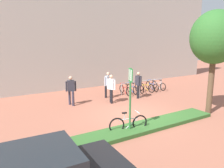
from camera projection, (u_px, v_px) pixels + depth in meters
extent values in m
plane|color=#9E5B47|center=(135.00, 115.00, 10.99)|extent=(60.00, 60.00, 0.00)
cube|color=#B2ADA3|center=(75.00, 23.00, 16.51)|extent=(28.00, 1.20, 10.00)
cube|color=#336028|center=(149.00, 126.00, 9.36)|extent=(7.00, 1.10, 0.16)
cylinder|color=brown|center=(211.00, 86.00, 10.94)|extent=(0.28, 0.28, 2.91)
ellipsoid|color=#2D6628|center=(215.00, 37.00, 10.47)|extent=(2.37, 2.37, 2.60)
cylinder|color=#2D7238|center=(130.00, 101.00, 8.59)|extent=(0.08, 0.08, 2.66)
cube|color=#198C33|center=(131.00, 75.00, 8.39)|extent=(0.12, 0.36, 0.52)
cube|color=white|center=(131.00, 75.00, 8.39)|extent=(0.11, 0.30, 0.44)
torus|color=black|center=(117.00, 125.00, 8.72)|extent=(0.66, 0.20, 0.66)
torus|color=black|center=(140.00, 123.00, 9.03)|extent=(0.66, 0.20, 0.66)
cylinder|color=silver|center=(129.00, 119.00, 8.83)|extent=(0.82, 0.22, 0.04)
cylinder|color=silver|center=(131.00, 124.00, 8.91)|extent=(0.60, 0.17, 0.44)
cylinder|color=silver|center=(124.00, 117.00, 8.75)|extent=(0.04, 0.04, 0.28)
cube|color=black|center=(124.00, 113.00, 8.72)|extent=(0.21, 0.12, 0.05)
cylinder|color=silver|center=(137.00, 112.00, 8.90)|extent=(0.13, 0.42, 0.04)
cylinder|color=#99999E|center=(121.00, 89.00, 14.87)|extent=(0.06, 0.06, 0.80)
cylinder|color=#99999E|center=(161.00, 84.00, 16.73)|extent=(0.06, 0.06, 0.80)
cylinder|color=#99999E|center=(143.00, 81.00, 15.72)|extent=(3.70, 0.08, 0.06)
torus|color=black|center=(128.00, 92.00, 14.65)|extent=(0.10, 0.61, 0.61)
torus|color=black|center=(122.00, 89.00, 15.47)|extent=(0.10, 0.61, 0.61)
cylinder|color=red|center=(125.00, 87.00, 15.02)|extent=(0.10, 0.77, 0.03)
cylinder|color=red|center=(124.00, 90.00, 15.15)|extent=(0.08, 0.56, 0.40)
cylinder|color=red|center=(126.00, 86.00, 14.85)|extent=(0.03, 0.03, 0.26)
cube|color=black|center=(126.00, 84.00, 14.82)|extent=(0.09, 0.19, 0.05)
cylinder|color=red|center=(123.00, 83.00, 15.29)|extent=(0.39, 0.07, 0.04)
torus|color=black|center=(135.00, 91.00, 14.96)|extent=(0.14, 0.61, 0.61)
torus|color=black|center=(129.00, 88.00, 15.81)|extent=(0.14, 0.61, 0.61)
cylinder|color=#194CA5|center=(132.00, 86.00, 15.35)|extent=(0.14, 0.77, 0.03)
cylinder|color=#194CA5|center=(131.00, 89.00, 15.47)|extent=(0.11, 0.56, 0.40)
cylinder|color=#194CA5|center=(133.00, 85.00, 15.17)|extent=(0.03, 0.03, 0.26)
cube|color=black|center=(133.00, 83.00, 15.14)|extent=(0.10, 0.19, 0.05)
cylinder|color=#194CA5|center=(130.00, 82.00, 15.62)|extent=(0.39, 0.09, 0.04)
torus|color=black|center=(142.00, 90.00, 15.23)|extent=(0.21, 0.60, 0.61)
torus|color=black|center=(137.00, 87.00, 16.11)|extent=(0.21, 0.60, 0.61)
cylinder|color=red|center=(139.00, 86.00, 15.63)|extent=(0.23, 0.75, 0.03)
cylinder|color=red|center=(139.00, 88.00, 15.76)|extent=(0.17, 0.55, 0.40)
cylinder|color=red|center=(140.00, 85.00, 15.45)|extent=(0.03, 0.03, 0.26)
cube|color=black|center=(140.00, 83.00, 15.42)|extent=(0.12, 0.20, 0.05)
cylinder|color=red|center=(137.00, 81.00, 15.92)|extent=(0.38, 0.13, 0.04)
torus|color=black|center=(151.00, 88.00, 15.62)|extent=(0.20, 0.60, 0.61)
torus|color=black|center=(141.00, 87.00, 16.27)|extent=(0.20, 0.60, 0.61)
cylinder|color=gold|center=(146.00, 85.00, 15.90)|extent=(0.22, 0.75, 0.03)
cylinder|color=gold|center=(145.00, 88.00, 16.01)|extent=(0.17, 0.55, 0.40)
cylinder|color=gold|center=(148.00, 84.00, 15.76)|extent=(0.03, 0.03, 0.26)
cube|color=black|center=(148.00, 82.00, 15.74)|extent=(0.12, 0.20, 0.05)
cylinder|color=gold|center=(142.00, 81.00, 16.10)|extent=(0.38, 0.13, 0.04)
torus|color=black|center=(156.00, 88.00, 15.90)|extent=(0.09, 0.61, 0.61)
torus|color=black|center=(148.00, 85.00, 16.71)|extent=(0.09, 0.61, 0.61)
cylinder|color=#194CA5|center=(152.00, 84.00, 16.27)|extent=(0.07, 0.77, 0.03)
cylinder|color=#194CA5|center=(151.00, 87.00, 16.39)|extent=(0.06, 0.56, 0.40)
cylinder|color=#194CA5|center=(154.00, 83.00, 16.10)|extent=(0.03, 0.03, 0.26)
cube|color=black|center=(154.00, 81.00, 16.07)|extent=(0.08, 0.19, 0.05)
cylinder|color=#194CA5|center=(149.00, 80.00, 16.53)|extent=(0.39, 0.06, 0.04)
torus|color=black|center=(163.00, 87.00, 16.18)|extent=(0.06, 0.61, 0.61)
torus|color=black|center=(154.00, 85.00, 16.97)|extent=(0.06, 0.61, 0.61)
cylinder|color=silver|center=(159.00, 83.00, 16.53)|extent=(0.04, 0.77, 0.03)
cylinder|color=silver|center=(158.00, 86.00, 16.66)|extent=(0.04, 0.56, 0.40)
cylinder|color=silver|center=(160.00, 82.00, 16.37)|extent=(0.03, 0.03, 0.26)
cube|color=black|center=(160.00, 80.00, 16.34)|extent=(0.07, 0.18, 0.05)
cylinder|color=silver|center=(156.00, 79.00, 16.79)|extent=(0.39, 0.04, 0.04)
cylinder|color=#ADADB2|center=(139.00, 91.00, 14.15)|extent=(0.16, 0.16, 0.90)
cylinder|color=black|center=(111.00, 96.00, 13.12)|extent=(0.14, 0.14, 0.85)
cylinder|color=black|center=(112.00, 97.00, 12.87)|extent=(0.14, 0.14, 0.85)
cube|color=white|center=(111.00, 84.00, 12.85)|extent=(0.38, 0.46, 0.62)
cylinder|color=white|center=(108.00, 84.00, 13.00)|extent=(0.09, 0.09, 0.59)
cylinder|color=white|center=(115.00, 85.00, 12.71)|extent=(0.09, 0.09, 0.59)
sphere|color=tan|center=(111.00, 77.00, 12.76)|extent=(0.22, 0.22, 0.22)
cylinder|color=black|center=(106.00, 91.00, 14.19)|extent=(0.14, 0.14, 0.85)
cylinder|color=black|center=(111.00, 92.00, 14.09)|extent=(0.14, 0.14, 0.85)
cube|color=silver|center=(108.00, 81.00, 14.00)|extent=(0.43, 0.30, 0.62)
cylinder|color=silver|center=(105.00, 81.00, 13.84)|extent=(0.09, 0.09, 0.59)
cylinder|color=silver|center=(111.00, 81.00, 14.17)|extent=(0.09, 0.09, 0.59)
sphere|color=tan|center=(108.00, 74.00, 13.91)|extent=(0.22, 0.22, 0.22)
cylinder|color=black|center=(138.00, 92.00, 14.02)|extent=(0.14, 0.14, 0.85)
cylinder|color=black|center=(138.00, 91.00, 14.25)|extent=(0.14, 0.14, 0.85)
cube|color=#2D2D38|center=(138.00, 81.00, 13.99)|extent=(0.25, 0.41, 0.62)
cylinder|color=#2D2D38|center=(141.00, 82.00, 13.78)|extent=(0.09, 0.09, 0.59)
cylinder|color=#2D2D38|center=(136.00, 80.00, 14.22)|extent=(0.09, 0.09, 0.59)
sphere|color=tan|center=(138.00, 74.00, 13.90)|extent=(0.22, 0.22, 0.22)
cylinder|color=#383342|center=(73.00, 99.00, 12.40)|extent=(0.14, 0.14, 0.85)
cylinder|color=#383342|center=(70.00, 97.00, 12.66)|extent=(0.14, 0.14, 0.85)
cube|color=#2D2D38|center=(71.00, 86.00, 12.39)|extent=(0.45, 0.35, 0.62)
cylinder|color=#2D2D38|center=(75.00, 86.00, 12.45)|extent=(0.09, 0.09, 0.59)
cylinder|color=#2D2D38|center=(66.00, 86.00, 12.33)|extent=(0.09, 0.09, 0.59)
sphere|color=tan|center=(71.00, 78.00, 12.30)|extent=(0.22, 0.22, 0.22)
cylinder|color=black|center=(82.00, 167.00, 5.85)|extent=(0.65, 0.24, 0.64)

